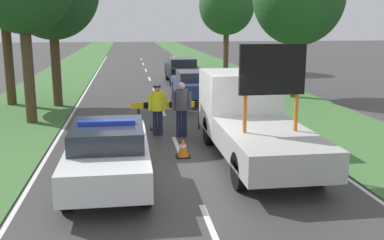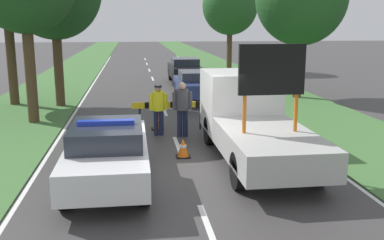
{
  "view_description": "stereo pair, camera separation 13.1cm",
  "coord_description": "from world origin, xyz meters",
  "px_view_note": "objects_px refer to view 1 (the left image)",
  "views": [
    {
      "loc": [
        -1.42,
        -10.89,
        3.64
      ],
      "look_at": [
        0.25,
        0.75,
        1.1
      ],
      "focal_mm": 42.0,
      "sensor_mm": 36.0,
      "label": 1
    },
    {
      "loc": [
        -1.28,
        -10.91,
        3.64
      ],
      "look_at": [
        0.25,
        0.75,
        1.1
      ],
      "focal_mm": 42.0,
      "sensor_mm": 36.0,
      "label": 2
    }
  ],
  "objects_px": {
    "road_barrier": "(169,107)",
    "pedestrian_civilian": "(181,105)",
    "queued_car_hatch_blue": "(195,85)",
    "queued_car_sedan_black": "(182,70)",
    "traffic_cone_near_police": "(156,121)",
    "traffic_cone_centre_front": "(183,148)",
    "police_officer": "(157,106)",
    "roadside_tree_near_left": "(227,6)",
    "work_truck": "(250,116)",
    "police_car": "(108,152)"
  },
  "relations": [
    {
      "from": "work_truck",
      "to": "queued_car_sedan_black",
      "type": "distance_m",
      "value": 15.8
    },
    {
      "from": "police_officer",
      "to": "roadside_tree_near_left",
      "type": "relative_size",
      "value": 0.23
    },
    {
      "from": "traffic_cone_centre_front",
      "to": "queued_car_sedan_black",
      "type": "bearing_deg",
      "value": 83.24
    },
    {
      "from": "police_car",
      "to": "traffic_cone_near_police",
      "type": "relative_size",
      "value": 7.9
    },
    {
      "from": "pedestrian_civilian",
      "to": "roadside_tree_near_left",
      "type": "height_order",
      "value": "roadside_tree_near_left"
    },
    {
      "from": "queued_car_hatch_blue",
      "to": "roadside_tree_near_left",
      "type": "height_order",
      "value": "roadside_tree_near_left"
    },
    {
      "from": "police_officer",
      "to": "pedestrian_civilian",
      "type": "xyz_separation_m",
      "value": [
        0.76,
        -0.3,
        0.05
      ]
    },
    {
      "from": "queued_car_sedan_black",
      "to": "queued_car_hatch_blue",
      "type": "bearing_deg",
      "value": 88.56
    },
    {
      "from": "work_truck",
      "to": "traffic_cone_centre_front",
      "type": "bearing_deg",
      "value": -0.77
    },
    {
      "from": "police_car",
      "to": "queued_car_sedan_black",
      "type": "relative_size",
      "value": 1.01
    },
    {
      "from": "traffic_cone_centre_front",
      "to": "work_truck",
      "type": "bearing_deg",
      "value": 0.33
    },
    {
      "from": "pedestrian_civilian",
      "to": "queued_car_hatch_blue",
      "type": "xyz_separation_m",
      "value": [
        1.47,
        6.81,
        -0.27
      ]
    },
    {
      "from": "traffic_cone_near_police",
      "to": "traffic_cone_centre_front",
      "type": "bearing_deg",
      "value": -81.57
    },
    {
      "from": "road_barrier",
      "to": "pedestrian_civilian",
      "type": "height_order",
      "value": "pedestrian_civilian"
    },
    {
      "from": "police_officer",
      "to": "roadside_tree_near_left",
      "type": "bearing_deg",
      "value": -105.81
    },
    {
      "from": "queued_car_hatch_blue",
      "to": "queued_car_sedan_black",
      "type": "distance_m",
      "value": 6.71
    },
    {
      "from": "queued_car_sedan_black",
      "to": "police_officer",
      "type": "bearing_deg",
      "value": 79.73
    },
    {
      "from": "police_car",
      "to": "road_barrier",
      "type": "xyz_separation_m",
      "value": [
        1.87,
        5.09,
        0.06
      ]
    },
    {
      "from": "road_barrier",
      "to": "roadside_tree_near_left",
      "type": "xyz_separation_m",
      "value": [
        6.21,
        19.25,
        4.11
      ]
    },
    {
      "from": "police_car",
      "to": "police_officer",
      "type": "distance_m",
      "value": 4.65
    },
    {
      "from": "work_truck",
      "to": "road_barrier",
      "type": "bearing_deg",
      "value": -60.03
    },
    {
      "from": "roadside_tree_near_left",
      "to": "work_truck",
      "type": "bearing_deg",
      "value": -100.71
    },
    {
      "from": "police_car",
      "to": "pedestrian_civilian",
      "type": "bearing_deg",
      "value": 66.84
    },
    {
      "from": "queued_car_sedan_black",
      "to": "roadside_tree_near_left",
      "type": "relative_size",
      "value": 0.64
    },
    {
      "from": "traffic_cone_centre_front",
      "to": "roadside_tree_near_left",
      "type": "distance_m",
      "value": 23.79
    },
    {
      "from": "queued_car_hatch_blue",
      "to": "work_truck",
      "type": "bearing_deg",
      "value": 91.09
    },
    {
      "from": "road_barrier",
      "to": "traffic_cone_near_police",
      "type": "height_order",
      "value": "road_barrier"
    },
    {
      "from": "police_car",
      "to": "roadside_tree_near_left",
      "type": "bearing_deg",
      "value": 76.37
    },
    {
      "from": "police_car",
      "to": "roadside_tree_near_left",
      "type": "xyz_separation_m",
      "value": [
        8.08,
        24.34,
        4.17
      ]
    },
    {
      "from": "police_car",
      "to": "pedestrian_civilian",
      "type": "height_order",
      "value": "pedestrian_civilian"
    },
    {
      "from": "police_officer",
      "to": "traffic_cone_centre_front",
      "type": "distance_m",
      "value": 2.74
    },
    {
      "from": "queued_car_hatch_blue",
      "to": "queued_car_sedan_black",
      "type": "xyz_separation_m",
      "value": [
        0.17,
        6.71,
        0.05
      ]
    },
    {
      "from": "traffic_cone_centre_front",
      "to": "queued_car_hatch_blue",
      "type": "distance_m",
      "value": 9.27
    },
    {
      "from": "pedestrian_civilian",
      "to": "traffic_cone_centre_front",
      "type": "relative_size",
      "value": 3.32
    },
    {
      "from": "work_truck",
      "to": "roadside_tree_near_left",
      "type": "distance_m",
      "value": 23.21
    },
    {
      "from": "pedestrian_civilian",
      "to": "queued_car_hatch_blue",
      "type": "height_order",
      "value": "pedestrian_civilian"
    },
    {
      "from": "roadside_tree_near_left",
      "to": "road_barrier",
      "type": "bearing_deg",
      "value": -107.88
    },
    {
      "from": "road_barrier",
      "to": "queued_car_hatch_blue",
      "type": "distance_m",
      "value": 6.11
    },
    {
      "from": "traffic_cone_near_police",
      "to": "queued_car_hatch_blue",
      "type": "bearing_deg",
      "value": 68.55
    },
    {
      "from": "queued_car_sedan_black",
      "to": "pedestrian_civilian",
      "type": "bearing_deg",
      "value": 83.09
    },
    {
      "from": "work_truck",
      "to": "roadside_tree_near_left",
      "type": "bearing_deg",
      "value": -101.81
    },
    {
      "from": "queued_car_sedan_black",
      "to": "police_car",
      "type": "bearing_deg",
      "value": 77.78
    },
    {
      "from": "police_car",
      "to": "queued_car_hatch_blue",
      "type": "height_order",
      "value": "police_car"
    },
    {
      "from": "road_barrier",
      "to": "roadside_tree_near_left",
      "type": "distance_m",
      "value": 20.64
    },
    {
      "from": "police_officer",
      "to": "roadside_tree_near_left",
      "type": "distance_m",
      "value": 21.36
    },
    {
      "from": "police_car",
      "to": "traffic_cone_near_police",
      "type": "xyz_separation_m",
      "value": [
        1.43,
        5.29,
        -0.47
      ]
    },
    {
      "from": "road_barrier",
      "to": "police_officer",
      "type": "distance_m",
      "value": 0.82
    },
    {
      "from": "work_truck",
      "to": "police_officer",
      "type": "height_order",
      "value": "work_truck"
    },
    {
      "from": "traffic_cone_near_police",
      "to": "traffic_cone_centre_front",
      "type": "relative_size",
      "value": 1.1
    },
    {
      "from": "traffic_cone_near_police",
      "to": "queued_car_sedan_black",
      "type": "bearing_deg",
      "value": 79.07
    }
  ]
}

